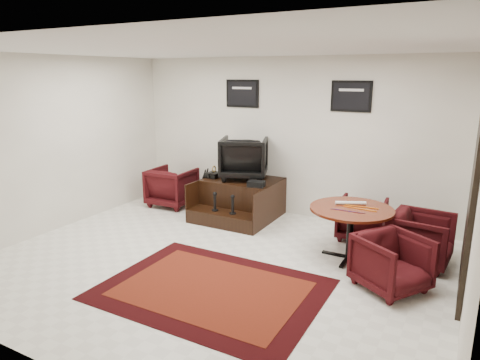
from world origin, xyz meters
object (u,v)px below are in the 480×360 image
object	(u,v)px
shine_chair	(244,156)
table_chair_window	(422,236)
shine_podium	(240,200)
meeting_table	(351,214)
armchair_side	(172,185)
table_chair_back	(362,217)
table_chair_corner	(392,260)

from	to	relation	value
shine_chair	table_chair_window	bearing A→B (deg)	146.34
shine_podium	shine_chair	size ratio (longest dim) A/B	1.63
meeting_table	shine_podium	bearing A→B (deg)	158.31
armchair_side	meeting_table	bearing A→B (deg)	164.30
shine_chair	armchair_side	xyz separation A→B (m)	(-1.48, -0.19, -0.68)
meeting_table	table_chair_back	xyz separation A→B (m)	(-0.03, 0.83, -0.29)
shine_chair	table_chair_corner	size ratio (longest dim) A/B	1.11
table_chair_back	table_chair_window	distance (m)	1.05
shine_chair	table_chair_window	xyz separation A→B (m)	(3.08, -0.70, -0.70)
shine_chair	meeting_table	distance (m)	2.46
armchair_side	table_chair_window	bearing A→B (deg)	170.48
armchair_side	table_chair_back	distance (m)	3.66
table_chair_window	armchair_side	bearing A→B (deg)	88.77
table_chair_back	table_chair_window	world-z (taller)	table_chair_window
armchair_side	shine_chair	bearing A→B (deg)	-175.84
shine_chair	meeting_table	bearing A→B (deg)	134.47
table_chair_window	shine_podium	bearing A→B (deg)	84.83
shine_chair	meeting_table	size ratio (longest dim) A/B	0.73
shine_podium	armchair_side	distance (m)	1.49
table_chair_window	table_chair_corner	world-z (taller)	table_chair_window
shine_podium	meeting_table	world-z (taller)	meeting_table
shine_podium	table_chair_window	xyz separation A→B (m)	(3.08, -0.57, 0.08)
armchair_side	table_chair_back	bearing A→B (deg)	177.01
meeting_table	table_chair_back	size ratio (longest dim) A/B	1.59
table_chair_corner	table_chair_back	bearing A→B (deg)	58.84
shine_chair	table_chair_back	size ratio (longest dim) A/B	1.16
table_chair_back	shine_chair	bearing A→B (deg)	-8.17
table_chair_back	table_chair_window	size ratio (longest dim) A/B	0.92
meeting_table	table_chair_window	size ratio (longest dim) A/B	1.46
shine_podium	table_chair_corner	size ratio (longest dim) A/B	1.82
armchair_side	table_chair_back	world-z (taller)	armchair_side
armchair_side	table_chair_window	size ratio (longest dim) A/B	1.05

